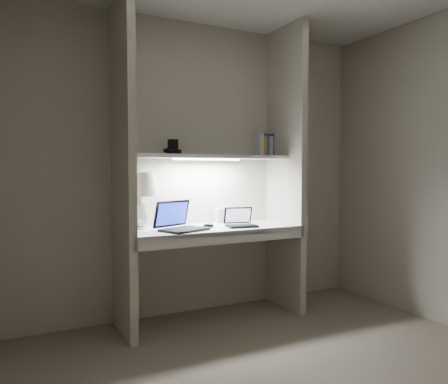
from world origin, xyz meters
TOP-DOWN VIEW (x-y plane):
  - floor at (0.00, 0.00)m, footprint 3.20×3.00m
  - back_wall at (0.00, 1.50)m, footprint 3.20×0.01m
  - alcove_panel_left at (-0.73, 1.23)m, footprint 0.06×0.55m
  - alcove_panel_right at (0.73, 1.23)m, footprint 0.06×0.55m
  - desk at (0.00, 1.23)m, footprint 1.40×0.55m
  - desk_apron at (0.00, 0.96)m, footprint 1.46×0.03m
  - shelf at (0.00, 1.32)m, footprint 1.40×0.36m
  - strip_light at (0.00, 1.32)m, footprint 0.60×0.04m
  - table_lamp at (-0.57, 1.36)m, footprint 0.31×0.31m
  - laptop_main at (-0.31, 1.17)m, footprint 0.42×0.40m
  - laptop_netbook at (0.22, 1.14)m, footprint 0.27×0.25m
  - speaker at (0.19, 1.45)m, footprint 0.10×0.08m
  - mouse at (-0.03, 1.22)m, footprint 0.10×0.08m
  - cable_coil at (-0.05, 1.20)m, footprint 0.11×0.11m
  - sticky_note at (-0.64, 1.28)m, footprint 0.09×0.09m
  - book_row at (0.65, 1.43)m, footprint 0.20×0.14m
  - shelf_box at (-0.28, 1.37)m, footprint 0.07×0.05m
  - shelf_gadget at (-0.31, 1.34)m, footprint 0.13×0.10m

SIDE VIEW (x-z plane):
  - floor at x=0.00m, z-range -0.01..0.01m
  - desk_apron at x=0.00m, z-range 0.67..0.77m
  - desk at x=0.00m, z-range 0.73..0.77m
  - sticky_note at x=-0.64m, z-range 0.77..0.77m
  - cable_coil at x=-0.05m, z-range 0.77..0.78m
  - mouse at x=-0.03m, z-range 0.77..0.80m
  - laptop_netbook at x=0.22m, z-range 0.73..0.89m
  - laptop_main at x=-0.31m, z-range 0.71..0.94m
  - speaker at x=0.19m, z-range 0.77..0.90m
  - table_lamp at x=-0.57m, z-range 0.85..1.30m
  - back_wall at x=0.00m, z-range 0.00..2.50m
  - alcove_panel_left at x=-0.73m, z-range 0.00..2.50m
  - alcove_panel_right at x=0.73m, z-range 0.00..2.50m
  - strip_light at x=0.00m, z-range 1.32..1.34m
  - shelf at x=0.00m, z-range 1.34..1.36m
  - shelf_gadget at x=-0.31m, z-range 1.37..1.42m
  - shelf_box at x=-0.28m, z-range 1.36..1.49m
  - book_row at x=0.65m, z-range 1.36..1.57m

